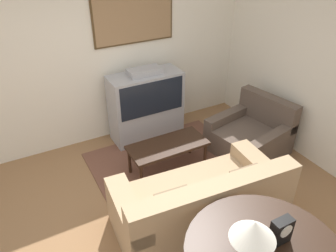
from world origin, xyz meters
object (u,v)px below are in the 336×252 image
at_px(armchair, 251,135).
at_px(table_lamp, 254,231).
at_px(couch, 201,204).
at_px(coffee_table, 168,147).
at_px(mantel_clock, 281,231).
at_px(tv, 146,106).

bearing_deg(armchair, table_lamp, -53.15).
bearing_deg(couch, coffee_table, -92.96).
distance_m(table_lamp, mantel_clock, 0.36).
bearing_deg(armchair, mantel_clock, -47.68).
distance_m(tv, table_lamp, 3.16).
height_order(armchair, coffee_table, armchair).
height_order(tv, couch, tv).
relative_size(couch, armchair, 1.73).
height_order(tv, armchair, tv).
bearing_deg(table_lamp, coffee_table, 78.71).
bearing_deg(tv, table_lamp, -100.21).
relative_size(couch, mantel_clock, 8.37).
relative_size(tv, coffee_table, 1.09).
height_order(tv, mantel_clock, tv).
height_order(table_lamp, mantel_clock, table_lamp).
distance_m(couch, table_lamp, 1.35).
bearing_deg(armchair, coffee_table, -107.09).
xyz_separation_m(armchair, table_lamp, (-1.78, -1.94, 0.84)).
height_order(coffee_table, table_lamp, table_lamp).
bearing_deg(coffee_table, tv, 82.15).
distance_m(couch, armchair, 1.74).
height_order(couch, coffee_table, couch).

